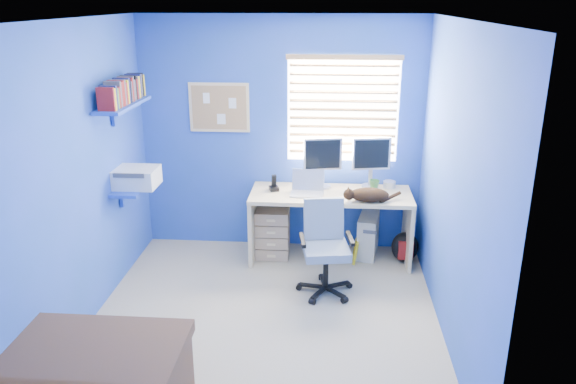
# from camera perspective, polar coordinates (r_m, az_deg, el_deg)

# --- Properties ---
(floor) EXTENTS (3.00, 3.20, 0.00)m
(floor) POSITION_cam_1_polar(r_m,az_deg,el_deg) (5.01, -2.34, -12.75)
(floor) COLOR tan
(floor) RESTS_ON ground
(ceiling) EXTENTS (3.00, 3.20, 0.00)m
(ceiling) POSITION_cam_1_polar(r_m,az_deg,el_deg) (4.26, -2.81, 17.15)
(ceiling) COLOR white
(ceiling) RESTS_ON wall_back
(wall_back) EXTENTS (3.00, 0.01, 2.50)m
(wall_back) POSITION_cam_1_polar(r_m,az_deg,el_deg) (6.01, -0.73, 5.71)
(wall_back) COLOR #2353A9
(wall_back) RESTS_ON ground
(wall_front) EXTENTS (3.00, 0.01, 2.50)m
(wall_front) POSITION_cam_1_polar(r_m,az_deg,el_deg) (3.02, -6.21, -8.55)
(wall_front) COLOR #2353A9
(wall_front) RESTS_ON ground
(wall_left) EXTENTS (0.01, 3.20, 2.50)m
(wall_left) POSITION_cam_1_polar(r_m,az_deg,el_deg) (4.89, -20.30, 1.32)
(wall_left) COLOR #2353A9
(wall_left) RESTS_ON ground
(wall_right) EXTENTS (0.01, 3.20, 2.50)m
(wall_right) POSITION_cam_1_polar(r_m,az_deg,el_deg) (4.55, 16.54, 0.46)
(wall_right) COLOR #2353A9
(wall_right) RESTS_ON ground
(desk) EXTENTS (1.66, 0.65, 0.74)m
(desk) POSITION_cam_1_polar(r_m,az_deg,el_deg) (5.93, 4.29, -3.48)
(desk) COLOR #DCC083
(desk) RESTS_ON floor
(laptop) EXTENTS (0.34, 0.28, 0.22)m
(laptop) POSITION_cam_1_polar(r_m,az_deg,el_deg) (5.71, 1.94, 0.78)
(laptop) COLOR silver
(laptop) RESTS_ON desk
(monitor_left) EXTENTS (0.42, 0.20, 0.54)m
(monitor_left) POSITION_cam_1_polar(r_m,az_deg,el_deg) (5.89, 3.55, 2.97)
(monitor_left) COLOR silver
(monitor_left) RESTS_ON desk
(monitor_right) EXTENTS (0.41, 0.19, 0.54)m
(monitor_right) POSITION_cam_1_polar(r_m,az_deg,el_deg) (5.96, 8.44, 2.98)
(monitor_right) COLOR silver
(monitor_right) RESTS_ON desk
(phone) EXTENTS (0.12, 0.13, 0.17)m
(phone) POSITION_cam_1_polar(r_m,az_deg,el_deg) (5.84, -1.44, 0.96)
(phone) COLOR black
(phone) RESTS_ON desk
(mug) EXTENTS (0.10, 0.09, 0.10)m
(mug) POSITION_cam_1_polar(r_m,az_deg,el_deg) (5.95, 8.76, 0.74)
(mug) COLOR #3B7C36
(mug) RESTS_ON desk
(cd_spindle) EXTENTS (0.13, 0.13, 0.07)m
(cd_spindle) POSITION_cam_1_polar(r_m,az_deg,el_deg) (6.04, 10.26, 0.77)
(cd_spindle) COLOR silver
(cd_spindle) RESTS_ON desk
(cat) EXTENTS (0.42, 0.27, 0.14)m
(cat) POSITION_cam_1_polar(r_m,az_deg,el_deg) (5.58, 8.25, -0.28)
(cat) COLOR black
(cat) RESTS_ON desk
(tower_pc) EXTENTS (0.26, 0.47, 0.45)m
(tower_pc) POSITION_cam_1_polar(r_m,az_deg,el_deg) (6.12, 8.13, -4.35)
(tower_pc) COLOR beige
(tower_pc) RESTS_ON floor
(drawer_boxes) EXTENTS (0.35, 0.28, 0.54)m
(drawer_boxes) POSITION_cam_1_polar(r_m,az_deg,el_deg) (6.00, -1.58, -4.20)
(drawer_boxes) COLOR tan
(drawer_boxes) RESTS_ON floor
(yellow_book) EXTENTS (0.03, 0.17, 0.24)m
(yellow_book) POSITION_cam_1_polar(r_m,az_deg,el_deg) (5.98, 6.85, -6.01)
(yellow_book) COLOR yellow
(yellow_book) RESTS_ON floor
(backpack) EXTENTS (0.31, 0.25, 0.33)m
(backpack) POSITION_cam_1_polar(r_m,az_deg,el_deg) (6.06, 11.79, -5.47)
(backpack) COLOR black
(backpack) RESTS_ON floor
(office_chair) EXTENTS (0.58, 0.58, 0.87)m
(office_chair) POSITION_cam_1_polar(r_m,az_deg,el_deg) (5.31, 3.80, -6.83)
(office_chair) COLOR black
(office_chair) RESTS_ON floor
(window_blinds) EXTENTS (1.15, 0.05, 1.10)m
(window_blinds) POSITION_cam_1_polar(r_m,az_deg,el_deg) (5.90, 5.60, 8.33)
(window_blinds) COLOR white
(window_blinds) RESTS_ON ground
(corkboard) EXTENTS (0.64, 0.02, 0.52)m
(corkboard) POSITION_cam_1_polar(r_m,az_deg,el_deg) (6.02, -7.00, 8.51)
(corkboard) COLOR #DCC083
(corkboard) RESTS_ON ground
(wall_shelves) EXTENTS (0.42, 0.90, 1.05)m
(wall_shelves) POSITION_cam_1_polar(r_m,az_deg,el_deg) (5.45, -15.94, 5.55)
(wall_shelves) COLOR #2244BA
(wall_shelves) RESTS_ON ground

